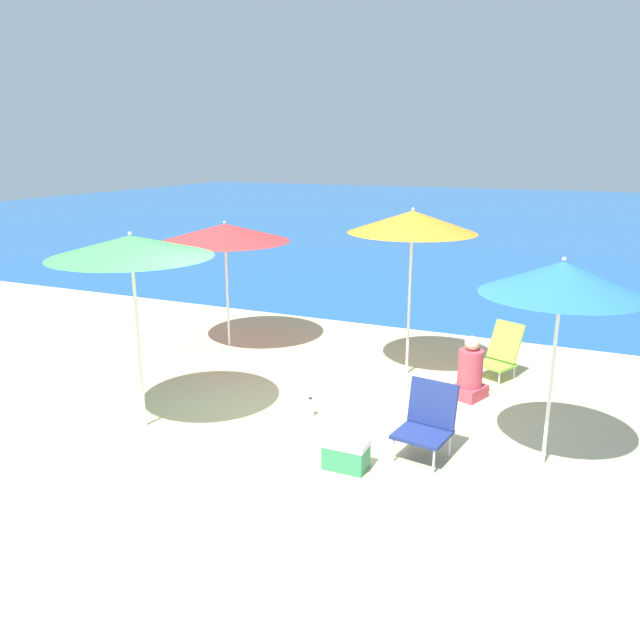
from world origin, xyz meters
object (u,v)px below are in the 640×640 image
beach_umbrella_orange (412,222)px  beach_umbrella_blue (562,278)px  beach_chair_lime (501,352)px  water_bottle (310,409)px  beach_chair_navy (427,420)px  person_seated_near (470,373)px  cooler_box (346,454)px  beach_umbrella_green (131,247)px  beach_umbrella_red (225,233)px

beach_umbrella_orange → beach_umbrella_blue: (2.02, -2.00, -0.22)m
beach_umbrella_blue → beach_chair_lime: bearing=108.1°
beach_umbrella_orange → water_bottle: size_ratio=10.04×
beach_chair_navy → beach_umbrella_orange: bearing=119.7°
beach_umbrella_blue → beach_chair_navy: bearing=-166.0°
person_seated_near → beach_chair_navy: bearing=-72.6°
person_seated_near → cooler_box: 2.47m
beach_umbrella_green → beach_umbrella_orange: bearing=51.8°
beach_umbrella_orange → beach_umbrella_green: (-2.29, -2.90, -0.06)m
water_bottle → cooler_box: 1.32m
beach_umbrella_red → beach_chair_lime: (4.25, 0.31, -1.47)m
beach_umbrella_green → beach_umbrella_blue: bearing=11.9°
beach_umbrella_red → beach_umbrella_green: bearing=-76.4°
beach_umbrella_orange → beach_umbrella_blue: size_ratio=1.10×
person_seated_near → cooler_box: bearing=-87.2°
beach_umbrella_orange → beach_chair_lime: bearing=18.6°
beach_umbrella_green → water_bottle: bearing=31.7°
water_bottle → beach_umbrella_blue: bearing=-2.4°
beach_chair_lime → person_seated_near: 0.99m
beach_umbrella_red → beach_umbrella_blue: bearing=-22.6°
beach_chair_navy → person_seated_near: 1.74m
beach_umbrella_blue → cooler_box: 2.68m
beach_chair_navy → beach_umbrella_red: bearing=157.2°
beach_chair_navy → cooler_box: size_ratio=1.76×
cooler_box → beach_umbrella_blue: bearing=26.2°
person_seated_near → cooler_box: (-0.77, -2.34, -0.18)m
beach_umbrella_green → person_seated_near: size_ratio=2.72×
beach_umbrella_orange → cooler_box: bearing=-85.8°
person_seated_near → beach_umbrella_orange: bearing=172.1°
beach_chair_lime → cooler_box: (-1.02, -3.30, -0.21)m
beach_umbrella_red → water_bottle: bearing=-40.0°
beach_umbrella_blue → beach_chair_navy: (-1.14, -0.28, -1.53)m
beach_umbrella_orange → water_bottle: bearing=-108.8°
beach_umbrella_red → beach_umbrella_green: size_ratio=0.90×
beach_umbrella_orange → beach_umbrella_red: 3.03m
beach_chair_lime → water_bottle: (-1.87, -2.30, -0.27)m
beach_umbrella_orange → beach_umbrella_red: (-3.02, 0.10, -0.32)m
beach_umbrella_orange → beach_chair_navy: beach_umbrella_orange is taller
beach_umbrella_orange → beach_chair_navy: 3.01m
person_seated_near → water_bottle: (-1.63, -1.34, -0.24)m
beach_umbrella_green → person_seated_near: (3.27, 2.36, -1.75)m
beach_chair_navy → water_bottle: (-1.52, 0.39, -0.30)m
beach_umbrella_orange → beach_umbrella_blue: beach_umbrella_orange is taller
beach_umbrella_green → beach_umbrella_red: bearing=103.6°
beach_umbrella_green → beach_chair_lime: bearing=43.3°
beach_umbrella_green → person_seated_near: beach_umbrella_green is taller
beach_umbrella_orange → beach_umbrella_blue: 2.85m
beach_umbrella_green → beach_chair_navy: size_ratio=2.91×
beach_chair_navy → water_bottle: beach_chair_navy is taller
beach_umbrella_orange → beach_chair_lime: (1.23, 0.41, -1.79)m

